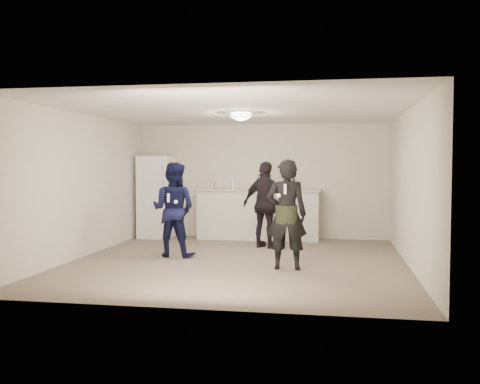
% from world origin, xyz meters
% --- Properties ---
extents(floor, '(6.00, 6.00, 0.00)m').
position_xyz_m(floor, '(0.00, 0.00, 0.00)').
color(floor, '#6B5B4C').
rests_on(floor, ground).
extents(ceiling, '(6.00, 6.00, 0.00)m').
position_xyz_m(ceiling, '(0.00, 0.00, 2.50)').
color(ceiling, silver).
rests_on(ceiling, wall_back).
extents(wall_back, '(6.00, 0.00, 6.00)m').
position_xyz_m(wall_back, '(0.00, 3.00, 1.25)').
color(wall_back, beige).
rests_on(wall_back, floor).
extents(wall_front, '(6.00, 0.00, 6.00)m').
position_xyz_m(wall_front, '(0.00, -3.00, 1.25)').
color(wall_front, beige).
rests_on(wall_front, floor).
extents(wall_left, '(0.00, 6.00, 6.00)m').
position_xyz_m(wall_left, '(-2.75, 0.00, 1.25)').
color(wall_left, beige).
rests_on(wall_left, floor).
extents(wall_right, '(0.00, 6.00, 6.00)m').
position_xyz_m(wall_right, '(2.75, 0.00, 1.25)').
color(wall_right, beige).
rests_on(wall_right, floor).
extents(counter, '(2.60, 0.56, 1.05)m').
position_xyz_m(counter, '(-0.04, 2.67, 0.53)').
color(counter, beige).
rests_on(counter, floor).
extents(counter_top, '(2.68, 0.64, 0.04)m').
position_xyz_m(counter_top, '(-0.04, 2.67, 1.07)').
color(counter_top, beige).
rests_on(counter_top, counter).
extents(fridge, '(0.70, 0.70, 1.80)m').
position_xyz_m(fridge, '(-2.30, 2.60, 0.90)').
color(fridge, white).
rests_on(fridge, floor).
extents(fridge_handle, '(0.02, 0.02, 0.60)m').
position_xyz_m(fridge_handle, '(-2.02, 2.23, 1.30)').
color(fridge_handle, silver).
rests_on(fridge_handle, fridge).
extents(ceiling_dome, '(0.36, 0.36, 0.16)m').
position_xyz_m(ceiling_dome, '(0.00, 0.30, 2.45)').
color(ceiling_dome, white).
rests_on(ceiling_dome, ceiling).
extents(shaker, '(0.08, 0.08, 0.17)m').
position_xyz_m(shaker, '(-1.05, 2.66, 1.18)').
color(shaker, '#AFAFB4').
rests_on(shaker, counter_top).
extents(man, '(0.87, 0.71, 1.65)m').
position_xyz_m(man, '(-1.20, 0.28, 0.83)').
color(man, '#101344').
rests_on(man, floor).
extents(woman, '(0.64, 0.44, 1.70)m').
position_xyz_m(woman, '(0.86, -0.53, 0.85)').
color(woman, black).
rests_on(woman, floor).
extents(camo_shorts, '(0.34, 0.34, 0.28)m').
position_xyz_m(camo_shorts, '(0.86, -0.53, 0.85)').
color(camo_shorts, '#2A3317').
rests_on(camo_shorts, woman).
extents(spectator, '(1.07, 0.73, 1.68)m').
position_xyz_m(spectator, '(0.28, 1.53, 0.84)').
color(spectator, black).
rests_on(spectator, floor).
extents(remote_man, '(0.04, 0.04, 0.15)m').
position_xyz_m(remote_man, '(-1.20, -0.00, 1.05)').
color(remote_man, white).
rests_on(remote_man, man).
extents(nunchuk_man, '(0.07, 0.07, 0.07)m').
position_xyz_m(nunchuk_man, '(-1.08, 0.03, 0.98)').
color(nunchuk_man, white).
rests_on(nunchuk_man, man).
extents(remote_woman, '(0.04, 0.04, 0.15)m').
position_xyz_m(remote_woman, '(0.86, -0.78, 1.25)').
color(remote_woman, silver).
rests_on(remote_woman, woman).
extents(nunchuk_woman, '(0.07, 0.07, 0.07)m').
position_xyz_m(nunchuk_woman, '(0.76, -0.75, 1.15)').
color(nunchuk_woman, white).
rests_on(nunchuk_woman, woman).
extents(bottle_cluster, '(1.34, 0.33, 0.24)m').
position_xyz_m(bottle_cluster, '(0.27, 2.73, 1.20)').
color(bottle_cluster, white).
rests_on(bottle_cluster, counter_top).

